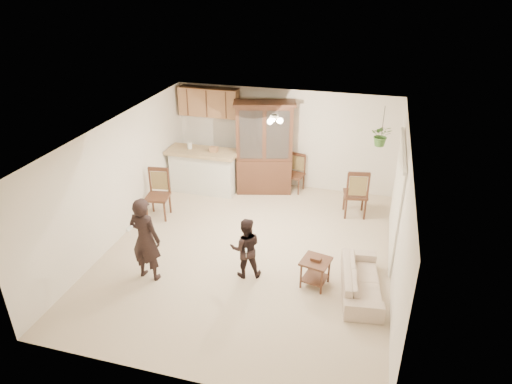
% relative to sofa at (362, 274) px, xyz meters
% --- Properties ---
extents(floor, '(6.50, 6.50, 0.00)m').
position_rel_sofa_xyz_m(floor, '(-2.24, 0.66, -0.37)').
color(floor, '#C8B197').
rests_on(floor, ground).
extents(ceiling, '(5.50, 6.50, 0.02)m').
position_rel_sofa_xyz_m(ceiling, '(-2.24, 0.66, 2.13)').
color(ceiling, white).
rests_on(ceiling, wall_back).
extents(wall_back, '(5.50, 0.02, 2.50)m').
position_rel_sofa_xyz_m(wall_back, '(-2.24, 3.91, 0.88)').
color(wall_back, white).
rests_on(wall_back, ground).
extents(wall_front, '(5.50, 0.02, 2.50)m').
position_rel_sofa_xyz_m(wall_front, '(-2.24, -2.59, 0.88)').
color(wall_front, white).
rests_on(wall_front, ground).
extents(wall_left, '(0.02, 6.50, 2.50)m').
position_rel_sofa_xyz_m(wall_left, '(-4.99, 0.66, 0.88)').
color(wall_left, white).
rests_on(wall_left, ground).
extents(wall_right, '(0.02, 6.50, 2.50)m').
position_rel_sofa_xyz_m(wall_right, '(0.51, 0.66, 0.88)').
color(wall_right, white).
rests_on(wall_right, ground).
extents(breakfast_bar, '(1.60, 0.55, 1.00)m').
position_rel_sofa_xyz_m(breakfast_bar, '(-4.09, 3.01, 0.13)').
color(breakfast_bar, silver).
rests_on(breakfast_bar, floor).
extents(bar_top, '(1.75, 0.70, 0.08)m').
position_rel_sofa_xyz_m(bar_top, '(-4.09, 3.01, 0.68)').
color(bar_top, tan).
rests_on(bar_top, breakfast_bar).
extents(upper_cabinets, '(1.50, 0.34, 0.70)m').
position_rel_sofa_xyz_m(upper_cabinets, '(-4.14, 3.73, 1.73)').
color(upper_cabinets, '#946240').
rests_on(upper_cabinets, wall_back).
extents(vertical_blinds, '(0.06, 2.30, 2.10)m').
position_rel_sofa_xyz_m(vertical_blinds, '(0.47, 1.56, 0.73)').
color(vertical_blinds, silver).
rests_on(vertical_blinds, wall_right).
extents(ceiling_fixture, '(0.36, 0.36, 0.20)m').
position_rel_sofa_xyz_m(ceiling_fixture, '(-2.04, 1.86, 2.03)').
color(ceiling_fixture, '#FFE5BF').
rests_on(ceiling_fixture, ceiling).
extents(hanging_plant, '(0.43, 0.37, 0.48)m').
position_rel_sofa_xyz_m(hanging_plant, '(0.06, 3.06, 1.48)').
color(hanging_plant, '#296126').
rests_on(hanging_plant, ceiling).
extents(plant_cord, '(0.01, 0.01, 0.65)m').
position_rel_sofa_xyz_m(plant_cord, '(0.06, 3.06, 1.81)').
color(plant_cord, '#29241E').
rests_on(plant_cord, ceiling).
extents(sofa, '(0.97, 1.95, 0.73)m').
position_rel_sofa_xyz_m(sofa, '(0.00, 0.00, 0.00)').
color(sofa, '#EEE2C4').
rests_on(sofa, floor).
extents(adult, '(0.70, 0.50, 1.80)m').
position_rel_sofa_xyz_m(adult, '(-3.77, -0.59, 0.53)').
color(adult, black).
rests_on(adult, floor).
extents(child, '(0.79, 0.70, 1.35)m').
position_rel_sofa_xyz_m(child, '(-2.08, -0.07, 0.31)').
color(child, black).
rests_on(child, floor).
extents(china_hutch, '(1.55, 0.91, 2.29)m').
position_rel_sofa_xyz_m(china_hutch, '(-2.63, 3.43, 0.77)').
color(china_hutch, '#391D14').
rests_on(china_hutch, floor).
extents(side_table, '(0.57, 0.57, 0.58)m').
position_rel_sofa_xyz_m(side_table, '(-0.81, -0.03, -0.09)').
color(side_table, '#391D14').
rests_on(side_table, floor).
extents(chair_bar, '(0.56, 0.56, 1.12)m').
position_rel_sofa_xyz_m(chair_bar, '(-4.60, 1.50, -0.05)').
color(chair_bar, '#391D14').
rests_on(chair_bar, floor).
extents(chair_hutch_left, '(0.49, 0.49, 0.95)m').
position_rel_sofa_xyz_m(chair_hutch_left, '(-1.88, 3.63, -0.10)').
color(chair_hutch_left, '#391D14').
rests_on(chair_hutch_left, floor).
extents(chair_hutch_right, '(0.60, 0.60, 1.16)m').
position_rel_sofa_xyz_m(chair_hutch_right, '(-0.34, 2.77, -0.04)').
color(chair_hutch_right, '#391D14').
rests_on(chair_hutch_right, floor).
extents(controller_adult, '(0.06, 0.14, 0.04)m').
position_rel_sofa_xyz_m(controller_adult, '(-3.81, -0.96, 0.87)').
color(controller_adult, white).
rests_on(controller_adult, adult).
extents(controller_child, '(0.06, 0.11, 0.03)m').
position_rel_sofa_xyz_m(controller_child, '(-1.99, -0.33, 0.35)').
color(controller_child, white).
rests_on(controller_child, child).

